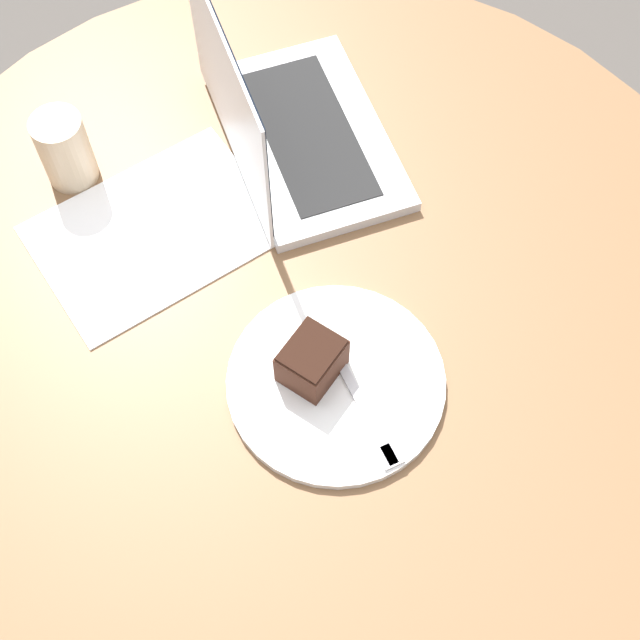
{
  "coord_description": "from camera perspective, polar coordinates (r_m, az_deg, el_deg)",
  "views": [
    {
      "loc": [
        0.32,
        0.5,
        1.73
      ],
      "look_at": [
        0.02,
        0.07,
        0.77
      ],
      "focal_mm": 50.0,
      "sensor_mm": 36.0,
      "label": 1
    }
  ],
  "objects": [
    {
      "name": "plate",
      "position": [
        1.09,
        1.03,
        -3.99
      ],
      "size": [
        0.27,
        0.27,
        0.01
      ],
      "color": "white",
      "rests_on": "dining_table"
    },
    {
      "name": "cake_slice",
      "position": [
        1.07,
        -0.53,
        -2.6
      ],
      "size": [
        0.09,
        0.08,
        0.06
      ],
      "rotation": [
        0.0,
        0.0,
        3.52
      ],
      "color": "#472619",
      "rests_on": "plate"
    },
    {
      "name": "laptop",
      "position": [
        1.26,
        -2.18,
        12.34
      ],
      "size": [
        0.29,
        0.38,
        0.25
      ],
      "rotation": [
        0.0,
        0.0,
        7.6
      ],
      "color": "silver",
      "rests_on": "dining_table"
    },
    {
      "name": "coffee_glass",
      "position": [
        1.27,
        -16.02,
        10.44
      ],
      "size": [
        0.07,
        0.07,
        0.11
      ],
      "color": "#C6AD89",
      "rests_on": "dining_table"
    },
    {
      "name": "fork",
      "position": [
        1.07,
        3.16,
        -6.23
      ],
      "size": [
        0.05,
        0.17,
        0.0
      ],
      "rotation": [
        0.0,
        0.0,
        7.69
      ],
      "color": "silver",
      "rests_on": "plate"
    },
    {
      "name": "dining_table",
      "position": [
        1.26,
        -0.89,
        -0.69
      ],
      "size": [
        1.19,
        1.19,
        0.73
      ],
      "color": "brown",
      "rests_on": "ground_plane"
    },
    {
      "name": "ground_plane",
      "position": [
        1.82,
        -0.62,
        -9.62
      ],
      "size": [
        12.0,
        12.0,
        0.0
      ],
      "primitive_type": "plane",
      "color": "#4C4742"
    },
    {
      "name": "paper_document",
      "position": [
        1.23,
        -10.53,
        5.62
      ],
      "size": [
        0.31,
        0.22,
        0.0
      ],
      "rotation": [
        0.0,
        0.0,
        0.0
      ],
      "color": "white",
      "rests_on": "dining_table"
    }
  ]
}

